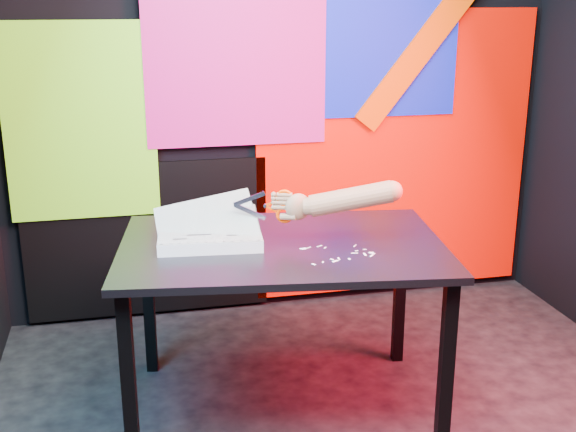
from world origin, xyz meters
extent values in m
cube|color=black|center=(0.00, 1.50, 1.35)|extent=(3.00, 0.01, 2.70)
cube|color=#ED0A00|center=(0.65, 1.47, 0.85)|extent=(1.60, 0.02, 1.60)
cube|color=#0C1DC6|center=(0.55, 1.46, 1.45)|extent=(0.85, 0.02, 0.75)
cube|color=#BD1573|center=(-0.25, 1.45, 1.35)|extent=(0.95, 0.02, 0.80)
cube|color=#6CE71B|center=(-1.05, 1.46, 1.10)|extent=(0.75, 0.02, 1.00)
cube|color=#E63D00|center=(0.85, 1.44, 1.55)|extent=(0.91, 0.02, 1.11)
cube|color=black|center=(-0.75, 1.47, 0.45)|extent=(1.30, 0.02, 0.85)
cube|color=black|center=(-0.88, 0.11, 0.36)|extent=(0.06, 0.06, 0.72)
cube|color=black|center=(-0.78, 0.85, 0.36)|extent=(0.06, 0.06, 0.72)
cube|color=black|center=(0.29, -0.05, 0.36)|extent=(0.06, 0.06, 0.72)
cube|color=black|center=(0.40, 0.69, 0.36)|extent=(0.06, 0.06, 0.72)
cube|color=black|center=(-0.24, 0.40, 0.73)|extent=(1.41, 1.04, 0.03)
cube|color=silver|center=(-0.53, 0.47, 0.77)|extent=(0.44, 0.34, 0.05)
cube|color=silver|center=(-0.53, 0.47, 0.80)|extent=(0.44, 0.34, 0.00)
cube|color=silver|center=(-0.53, 0.47, 0.80)|extent=(0.42, 0.32, 0.12)
cube|color=silver|center=(-0.54, 0.48, 0.83)|extent=(0.41, 0.28, 0.22)
cylinder|color=black|center=(-0.72, 0.35, 0.80)|extent=(0.01, 0.01, 0.00)
cylinder|color=black|center=(-0.69, 0.35, 0.80)|extent=(0.01, 0.01, 0.00)
cylinder|color=black|center=(-0.66, 0.34, 0.80)|extent=(0.01, 0.01, 0.00)
cylinder|color=black|center=(-0.62, 0.34, 0.80)|extent=(0.01, 0.01, 0.00)
cylinder|color=black|center=(-0.59, 0.34, 0.80)|extent=(0.01, 0.01, 0.00)
cylinder|color=black|center=(-0.56, 0.33, 0.80)|extent=(0.01, 0.01, 0.00)
cylinder|color=black|center=(-0.52, 0.33, 0.80)|extent=(0.01, 0.01, 0.00)
cylinder|color=black|center=(-0.49, 0.33, 0.80)|extent=(0.01, 0.01, 0.00)
cylinder|color=black|center=(-0.45, 0.32, 0.80)|extent=(0.01, 0.01, 0.00)
cylinder|color=black|center=(-0.42, 0.32, 0.80)|extent=(0.01, 0.01, 0.00)
cylinder|color=black|center=(-0.39, 0.32, 0.80)|extent=(0.01, 0.01, 0.00)
cylinder|color=black|center=(-0.35, 0.31, 0.80)|extent=(0.01, 0.01, 0.00)
cylinder|color=black|center=(-0.70, 0.63, 0.80)|extent=(0.01, 0.01, 0.00)
cylinder|color=black|center=(-0.66, 0.62, 0.80)|extent=(0.01, 0.01, 0.00)
cylinder|color=black|center=(-0.63, 0.62, 0.80)|extent=(0.01, 0.01, 0.00)
cylinder|color=black|center=(-0.60, 0.62, 0.80)|extent=(0.01, 0.01, 0.00)
cylinder|color=black|center=(-0.56, 0.61, 0.80)|extent=(0.01, 0.01, 0.00)
cylinder|color=black|center=(-0.53, 0.61, 0.80)|extent=(0.01, 0.01, 0.00)
cylinder|color=black|center=(-0.49, 0.61, 0.80)|extent=(0.01, 0.01, 0.00)
cylinder|color=black|center=(-0.46, 0.60, 0.80)|extent=(0.01, 0.01, 0.00)
cylinder|color=black|center=(-0.43, 0.60, 0.80)|extent=(0.01, 0.01, 0.00)
cylinder|color=black|center=(-0.39, 0.60, 0.80)|extent=(0.01, 0.01, 0.00)
cylinder|color=black|center=(-0.36, 0.59, 0.80)|extent=(0.01, 0.01, 0.00)
cylinder|color=black|center=(-0.33, 0.59, 0.80)|extent=(0.01, 0.01, 0.00)
cube|color=black|center=(-0.62, 0.53, 0.80)|extent=(0.08, 0.02, 0.00)
cube|color=black|center=(-0.50, 0.50, 0.80)|extent=(0.05, 0.02, 0.00)
cube|color=black|center=(-0.57, 0.43, 0.80)|extent=(0.10, 0.02, 0.00)
cube|color=black|center=(-0.45, 0.40, 0.80)|extent=(0.04, 0.02, 0.00)
cube|color=black|center=(-0.65, 0.40, 0.80)|extent=(0.05, 0.02, 0.00)
cube|color=#9FA3BD|center=(-0.36, 0.46, 0.93)|extent=(0.13, 0.05, 0.07)
cube|color=#9FA3BD|center=(-0.36, 0.46, 0.88)|extent=(0.13, 0.05, 0.07)
cylinder|color=#9FA3BD|center=(-0.30, 0.44, 0.90)|extent=(0.02, 0.02, 0.01)
cube|color=#FF3700|center=(-0.28, 0.43, 0.89)|extent=(0.05, 0.03, 0.03)
cube|color=#FF3700|center=(-0.28, 0.43, 0.91)|extent=(0.05, 0.03, 0.03)
torus|color=#FF3700|center=(-0.23, 0.41, 0.94)|extent=(0.07, 0.04, 0.07)
torus|color=#FF3700|center=(-0.23, 0.41, 0.87)|extent=(0.07, 0.04, 0.07)
ellipsoid|color=#925C2F|center=(-0.18, 0.39, 0.90)|extent=(0.11, 0.06, 0.11)
cylinder|color=#925C2F|center=(-0.23, 0.41, 0.90)|extent=(0.08, 0.05, 0.02)
cylinder|color=#925C2F|center=(-0.23, 0.41, 0.92)|extent=(0.08, 0.04, 0.02)
cylinder|color=#925C2F|center=(-0.23, 0.41, 0.93)|extent=(0.07, 0.04, 0.02)
cylinder|color=#925C2F|center=(-0.23, 0.41, 0.95)|extent=(0.07, 0.04, 0.02)
cylinder|color=#925C2F|center=(-0.22, 0.39, 0.86)|extent=(0.07, 0.06, 0.03)
cylinder|color=#925C2F|center=(-0.13, 0.38, 0.91)|extent=(0.08, 0.09, 0.07)
cylinder|color=#925C2F|center=(0.02, 0.32, 0.94)|extent=(0.35, 0.20, 0.16)
sphere|color=#925C2F|center=(0.17, 0.27, 0.98)|extent=(0.08, 0.08, 0.08)
cube|color=white|center=(-0.03, 0.16, 0.75)|extent=(0.01, 0.02, 0.00)
cube|color=white|center=(-0.09, 0.15, 0.75)|extent=(0.03, 0.02, 0.00)
cube|color=white|center=(-0.09, 0.31, 0.75)|extent=(0.02, 0.02, 0.00)
cube|color=white|center=(0.01, 0.22, 0.75)|extent=(0.03, 0.01, 0.00)
cube|color=white|center=(0.08, 0.21, 0.75)|extent=(0.02, 0.01, 0.00)
cube|color=white|center=(0.06, 0.18, 0.75)|extent=(0.02, 0.03, 0.00)
cube|color=white|center=(-0.18, 0.14, 0.75)|extent=(0.02, 0.02, 0.00)
cube|color=white|center=(-0.14, 0.15, 0.75)|extent=(0.01, 0.01, 0.00)
cube|color=white|center=(-0.10, 0.17, 0.75)|extent=(0.02, 0.02, 0.00)
cube|color=white|center=(-0.17, 0.31, 0.75)|extent=(0.02, 0.01, 0.00)
cube|color=white|center=(0.06, 0.25, 0.75)|extent=(0.01, 0.00, 0.00)
cube|color=white|center=(0.07, 0.20, 0.75)|extent=(0.02, 0.02, 0.00)
cube|color=white|center=(-0.07, 0.17, 0.75)|extent=(0.01, 0.02, 0.00)
cube|color=white|center=(0.04, 0.30, 0.75)|extent=(0.02, 0.02, 0.00)
cube|color=white|center=(-0.10, 0.33, 0.75)|extent=(0.03, 0.02, 0.00)
cube|color=white|center=(-0.15, 0.32, 0.75)|extent=(0.03, 0.02, 0.00)
cube|color=white|center=(0.02, 0.24, 0.75)|extent=(0.01, 0.01, 0.00)
cube|color=white|center=(-0.18, 0.32, 0.75)|extent=(0.03, 0.01, 0.00)
cube|color=white|center=(0.04, 0.20, 0.75)|extent=(0.01, 0.03, 0.00)
camera|label=1|loc=(-0.83, -2.30, 1.71)|focal=45.00mm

